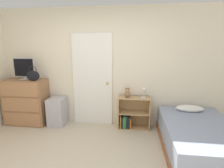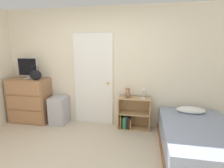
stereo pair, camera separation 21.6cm
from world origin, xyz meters
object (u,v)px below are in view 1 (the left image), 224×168
Objects in this scene: handbag at (33,75)px; teddy_bear at (127,93)px; bookshelf at (131,115)px; bed at (200,138)px; dresser at (26,102)px; tv at (24,68)px; desk_lamp at (144,91)px; storage_bin at (57,111)px.

teddy_bear is at bearing 5.65° from handbag.
bed is (1.16, -0.75, -0.03)m from bookshelf.
tv is at bearing 71.33° from dresser.
tv is 2.03× the size of desk_lamp.
teddy_bear is 1.54m from bed.
handbag reaches higher than desk_lamp.
desk_lamp is (0.35, -0.04, 0.07)m from teddy_bear.
storage_bin is at bearing -178.04° from teddy_bear.
tv is 0.70× the size of bookshelf.
handbag is (0.30, -0.13, 0.63)m from dresser.
teddy_bear is (2.26, 0.04, -0.49)m from tv.
storage_bin is 2.88m from bed.
teddy_bear is at bearing 1.01° from tv.
tv is 2.30× the size of teddy_bear.
handbag is 2.01m from teddy_bear.
bookshelf is (2.35, 0.05, -0.99)m from tv.
dresser is 1.65× the size of storage_bin.
storage_bin is (0.72, 0.02, -0.20)m from dresser.
storage_bin is at bearing 166.04° from bed.
bed is at bearing -13.96° from storage_bin.
bookshelf is at bearing 1.12° from tv.
tv reaches higher than bed.
teddy_bear reaches higher than bed.
desk_lamp reaches higher than storage_bin.
tv is 0.26× the size of bed.
storage_bin reaches higher than bed.
dresser is 0.76m from tv.
bed is (1.24, -0.75, -0.53)m from teddy_bear.
desk_lamp is (2.32, 0.16, -0.29)m from handbag.
dresser reaches higher than bookshelf.
storage_bin is 2.63× the size of desk_lamp.
desk_lamp is at bearing -6.55° from teddy_bear.
handbag reaches higher than bookshelf.
tv is 0.77× the size of storage_bin.
dresser is 4.35× the size of desk_lamp.
storage_bin is 1.97m from desk_lamp.
handbag is at bearing -22.70° from dresser.
desk_lamp is (0.26, -0.05, 0.57)m from bookshelf.
desk_lamp is at bearing 0.41° from storage_bin.
handbag is at bearing -176.17° from desk_lamp.
dresser is 2.64m from desk_lamp.
desk_lamp is (2.62, 0.03, 0.33)m from dresser.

